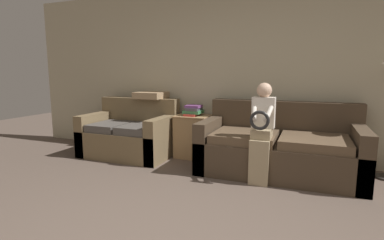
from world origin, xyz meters
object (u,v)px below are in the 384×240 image
(child_left_seated, at_px, (262,128))
(book_stack, at_px, (193,110))
(couch_side, at_px, (130,135))
(side_shelf, at_px, (193,136))
(couch_main, at_px, (279,149))
(throw_pillow, at_px, (151,95))

(child_left_seated, xyz_separation_m, book_stack, (-1.13, 0.70, 0.06))
(couch_side, bearing_deg, child_left_seated, -11.90)
(child_left_seated, height_order, book_stack, child_left_seated)
(child_left_seated, xyz_separation_m, side_shelf, (-1.13, 0.70, -0.32))
(couch_main, bearing_deg, throw_pillow, 171.18)
(side_shelf, height_order, throw_pillow, throw_pillow)
(couch_side, distance_m, side_shelf, 0.99)
(child_left_seated, distance_m, book_stack, 1.33)
(couch_side, distance_m, throw_pillow, 0.72)
(couch_side, relative_size, child_left_seated, 1.16)
(throw_pillow, bearing_deg, child_left_seated, -21.58)
(child_left_seated, relative_size, throw_pillow, 2.63)
(couch_side, xyz_separation_m, child_left_seated, (2.08, -0.44, 0.34))
(couch_side, height_order, throw_pillow, throw_pillow)
(couch_main, height_order, throw_pillow, throw_pillow)
(child_left_seated, bearing_deg, couch_side, 168.10)
(side_shelf, distance_m, throw_pillow, 0.95)
(couch_main, bearing_deg, side_shelf, 167.83)
(couch_main, height_order, couch_side, couch_main)
(side_shelf, bearing_deg, throw_pillow, 177.18)
(child_left_seated, bearing_deg, side_shelf, 148.11)
(couch_main, distance_m, child_left_seated, 0.56)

